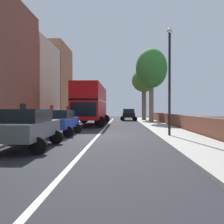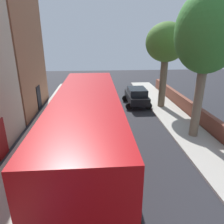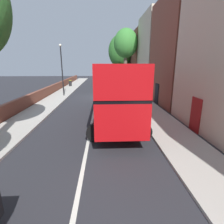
# 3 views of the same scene
# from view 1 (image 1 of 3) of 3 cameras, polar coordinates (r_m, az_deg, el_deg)

# --- Properties ---
(ground_plane) EXTENTS (84.00, 84.00, 0.00)m
(ground_plane) POSITION_cam_1_polar(r_m,az_deg,el_deg) (15.40, -3.29, -5.50)
(ground_plane) COLOR #28282D
(road_centre_line) EXTENTS (0.16, 54.00, 0.01)m
(road_centre_line) POSITION_cam_1_polar(r_m,az_deg,el_deg) (15.40, -3.29, -5.49)
(road_centre_line) COLOR silver
(road_centre_line) RESTS_ON ground
(sidewalk_left) EXTENTS (2.60, 60.00, 0.12)m
(sidewalk_left) POSITION_cam_1_polar(r_m,az_deg,el_deg) (16.60, -20.43, -4.89)
(sidewalk_left) COLOR #B2ADA3
(sidewalk_left) RESTS_ON ground
(sidewalk_right) EXTENTS (2.60, 60.00, 0.12)m
(sidewalk_right) POSITION_cam_1_polar(r_m,az_deg,el_deg) (15.70, 14.89, -5.18)
(sidewalk_right) COLOR #B2ADA3
(sidewalk_right) RESTS_ON ground
(boundary_wall_right) EXTENTS (0.36, 54.00, 1.18)m
(boundary_wall_right) POSITION_cam_1_polar(r_m,az_deg,el_deg) (16.06, 20.31, -3.18)
(boundary_wall_right) COLOR brown
(boundary_wall_right) RESTS_ON ground
(double_decker_bus) EXTENTS (3.58, 10.07, 4.06)m
(double_decker_bus) POSITION_cam_1_polar(r_m,az_deg,el_deg) (25.24, -4.98, 2.24)
(double_decker_bus) COLOR #B90D11
(double_decker_bus) RESTS_ON ground
(parked_car_blue_left_1) EXTENTS (2.45, 4.14, 1.60)m
(parked_car_blue_left_1) POSITION_cam_1_polar(r_m,az_deg,el_deg) (15.82, -12.33, -2.02)
(parked_car_blue_left_1) COLOR #1E389E
(parked_car_blue_left_1) RESTS_ON ground
(parked_car_black_right_3) EXTENTS (2.42, 3.98, 1.71)m
(parked_car_black_right_3) POSITION_cam_1_polar(r_m,az_deg,el_deg) (35.53, 3.91, -0.46)
(parked_car_black_right_3) COLOR black
(parked_car_black_right_3) RESTS_ON ground
(parked_car_grey_left_4) EXTENTS (2.57, 4.32, 1.65)m
(parked_car_grey_left_4) POSITION_cam_1_polar(r_m,az_deg,el_deg) (10.69, -19.64, -3.17)
(parked_car_grey_left_4) COLOR slate
(parked_car_grey_left_4) RESTS_ON ground
(street_tree_right_1) EXTENTS (3.48, 3.48, 7.28)m
(street_tree_right_1) POSITION_cam_1_polar(r_m,az_deg,el_deg) (35.17, 7.56, 7.13)
(street_tree_right_1) COLOR brown
(street_tree_right_1) RESTS_ON sidewalk_right
(street_tree_right_3) EXTENTS (3.69, 3.69, 8.69)m
(street_tree_right_3) POSITION_cam_1_polar(r_m,az_deg,el_deg) (29.31, 9.26, 9.96)
(street_tree_right_3) COLOR #7A6B56
(street_tree_right_3) RESTS_ON sidewalk_right
(lamppost_right) EXTENTS (0.32, 0.32, 6.31)m
(lamppost_right) POSITION_cam_1_polar(r_m,az_deg,el_deg) (14.78, 13.40, 9.02)
(lamppost_right) COLOR black
(lamppost_right) RESTS_ON sidewalk_right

